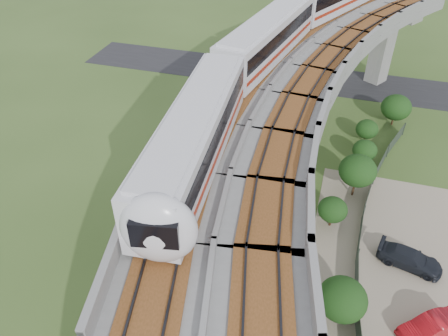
# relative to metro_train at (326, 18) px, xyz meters

# --- Properties ---
(ground) EXTENTS (160.00, 160.00, 0.00)m
(ground) POSITION_rel_metro_train_xyz_m (-2.78, -16.85, -12.31)
(ground) COLOR #3A5321
(ground) RESTS_ON ground
(dirt_lot) EXTENTS (18.00, 26.00, 0.04)m
(dirt_lot) POSITION_rel_metro_train_xyz_m (11.22, -18.85, -12.29)
(dirt_lot) COLOR gray
(dirt_lot) RESTS_ON ground
(asphalt_road) EXTENTS (60.00, 8.00, 0.03)m
(asphalt_road) POSITION_rel_metro_train_xyz_m (-2.78, 13.15, -12.29)
(asphalt_road) COLOR #232326
(asphalt_road) RESTS_ON ground
(viaduct) EXTENTS (19.58, 73.98, 11.40)m
(viaduct) POSITION_rel_metro_train_xyz_m (1.07, -16.85, -3.26)
(viaduct) COLOR #99968E
(viaduct) RESTS_ON ground
(metro_train) EXTENTS (21.16, 58.77, 3.64)m
(metro_train) POSITION_rel_metro_train_xyz_m (0.00, 0.00, 0.00)
(metro_train) COLOR silver
(metro_train) RESTS_ON ground
(fence) EXTENTS (3.87, 38.73, 1.50)m
(fence) POSITION_rel_metro_train_xyz_m (6.98, -16.85, -11.56)
(fence) COLOR #2D382D
(fence) RESTS_ON ground
(tree_0) EXTENTS (3.19, 3.19, 3.50)m
(tree_0) POSITION_rel_metro_train_xyz_m (8.37, 4.32, -10.16)
(tree_0) COLOR #382314
(tree_0) RESTS_ON ground
(tree_1) EXTENTS (2.26, 2.26, 2.54)m
(tree_1) POSITION_rel_metro_train_xyz_m (5.62, -0.11, -10.73)
(tree_1) COLOR #382314
(tree_1) RESTS_ON ground
(tree_2) EXTENTS (2.29, 2.29, 2.70)m
(tree_2) POSITION_rel_metro_train_xyz_m (5.53, -4.24, -10.58)
(tree_2) COLOR #382314
(tree_2) RESTS_ON ground
(tree_3) EXTENTS (3.20, 3.20, 4.09)m
(tree_3) POSITION_rel_metro_train_xyz_m (4.95, -9.06, -9.58)
(tree_3) COLOR #382314
(tree_3) RESTS_ON ground
(tree_4) EXTENTS (2.36, 2.36, 2.75)m
(tree_4) POSITION_rel_metro_train_xyz_m (3.42, -13.47, -10.57)
(tree_4) COLOR #382314
(tree_4) RESTS_ON ground
(tree_5) EXTENTS (3.15, 3.15, 3.50)m
(tree_5) POSITION_rel_metro_train_xyz_m (4.79, -22.14, -10.14)
(tree_5) COLOR #382314
(tree_5) RESTS_ON ground
(car_red) EXTENTS (4.16, 3.66, 1.36)m
(car_red) POSITION_rel_metro_train_xyz_m (10.36, -21.57, -11.59)
(car_red) COLOR #A80F17
(car_red) RESTS_ON dirt_lot
(car_dark) EXTENTS (4.92, 2.87, 1.34)m
(car_dark) POSITION_rel_metro_train_xyz_m (9.40, -16.00, -11.60)
(car_dark) COLOR black
(car_dark) RESTS_ON dirt_lot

